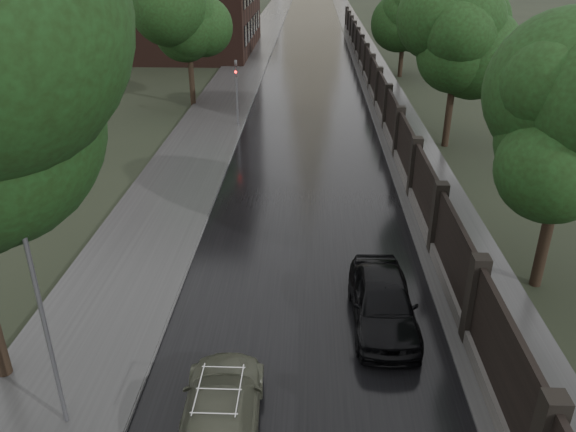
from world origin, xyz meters
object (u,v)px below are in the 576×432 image
at_px(tree_right_b, 456,54).
at_px(tree_right_c, 405,14).
at_px(traffic_light, 237,88).
at_px(volga_sedan, 221,413).
at_px(tree_left_far, 188,26).
at_px(car_right_near, 383,301).
at_px(lamp_post, 46,332).
at_px(tree_right_a, 568,139).

distance_m(tree_right_b, tree_right_c, 18.00).
relative_size(traffic_light, volga_sedan, 0.90).
bearing_deg(tree_right_b, tree_left_far, 152.70).
bearing_deg(car_right_near, traffic_light, 107.80).
xyz_separation_m(volga_sedan, car_right_near, (4.05, 4.32, 0.11)).
distance_m(tree_left_far, lamp_post, 28.73).
bearing_deg(volga_sedan, tree_right_c, -105.86).
height_order(tree_right_b, car_right_near, tree_right_b).
relative_size(volga_sedan, car_right_near, 1.00).
xyz_separation_m(tree_right_a, lamp_post, (-12.90, -6.50, -2.28)).
height_order(volga_sedan, car_right_near, car_right_near).
height_order(tree_right_a, traffic_light, tree_right_a).
distance_m(tree_right_a, volga_sedan, 12.20).
relative_size(tree_left_far, volga_sedan, 1.66).
distance_m(tree_right_a, tree_right_c, 32.00).
bearing_deg(tree_left_far, tree_right_b, -27.30).
bearing_deg(tree_right_c, tree_left_far, -147.17).
bearing_deg(traffic_light, tree_left_far, 126.47).
relative_size(tree_left_far, traffic_light, 1.85).
bearing_deg(volga_sedan, car_right_near, -135.48).
relative_size(tree_right_a, car_right_near, 1.57).
bearing_deg(tree_right_a, tree_right_c, 90.00).
height_order(tree_right_c, car_right_near, tree_right_c).
distance_m(tree_right_c, volga_sedan, 39.95).
height_order(tree_left_far, tree_right_a, tree_left_far).
bearing_deg(lamp_post, car_right_near, 28.78).
distance_m(tree_right_c, traffic_light, 19.26).
bearing_deg(tree_left_far, tree_right_a, -54.83).
relative_size(tree_left_far, car_right_near, 1.66).
xyz_separation_m(tree_right_c, car_right_near, (-5.25, -34.30, -4.19)).
bearing_deg(tree_right_a, volga_sedan, -144.57).
xyz_separation_m(tree_right_b, traffic_light, (-11.80, 2.99, -2.55)).
distance_m(tree_right_b, lamp_post, 24.33).
height_order(traffic_light, car_right_near, traffic_light).
bearing_deg(lamp_post, tree_right_a, 26.74).
height_order(tree_right_c, traffic_light, tree_right_c).
relative_size(tree_right_a, traffic_light, 1.75).
xyz_separation_m(traffic_light, volga_sedan, (2.50, -23.61, -1.75)).
bearing_deg(tree_right_a, lamp_post, -153.26).
relative_size(traffic_light, car_right_near, 0.90).
distance_m(tree_right_a, lamp_post, 14.62).
bearing_deg(tree_right_c, lamp_post, -108.52).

